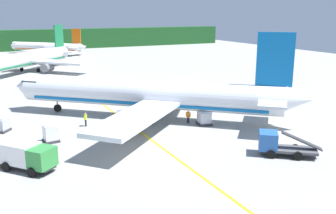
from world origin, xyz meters
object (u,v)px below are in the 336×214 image
airliner_foreground (150,95)px  cargo_container_near (50,134)px  airliner_far_taxiway (47,47)px  service_truck_baggage (277,144)px  airliner_mid_apron (27,60)px  cargo_container_far (204,118)px  service_truck_catering (22,154)px  crew_marshaller (85,118)px  crew_loader_left (188,116)px  cargo_container_mid (1,125)px

airliner_foreground → cargo_container_near: airliner_foreground is taller
airliner_far_taxiway → service_truck_baggage: size_ratio=4.11×
airliner_mid_apron → cargo_container_far: bearing=-74.9°
service_truck_catering → airliner_mid_apron: bearing=83.2°
airliner_far_taxiway → cargo_container_far: size_ratio=12.03×
service_truck_catering → crew_marshaller: bearing=51.1°
airliner_foreground → cargo_container_near: 14.56m
airliner_far_taxiway → crew_marshaller: (-9.50, -89.69, -1.46)m
cargo_container_far → crew_marshaller: bearing=156.3°
cargo_container_near → airliner_far_taxiway: bearing=81.2°
service_truck_baggage → cargo_container_near: (-20.05, 14.31, -0.21)m
service_truck_baggage → service_truck_catering: bearing=161.8°
cargo_container_near → airliner_mid_apron: bearing=86.1°
service_truck_baggage → service_truck_catering: size_ratio=0.89×
cargo_container_far → crew_loader_left: 2.16m
airliner_foreground → cargo_container_mid: 19.01m
airliner_far_taxiway → service_truck_catering: (-18.20, -100.46, -1.06)m
airliner_far_taxiway → crew_marshaller: 90.21m
service_truck_baggage → crew_marshaller: bearing=128.9°
airliner_far_taxiway → cargo_container_near: (-14.55, -93.94, -1.54)m
airliner_foreground → airliner_mid_apron: airliner_foreground is taller
service_truck_baggage → crew_marshaller: 23.86m
cargo_container_near → cargo_container_far: 19.08m
cargo_container_far → cargo_container_mid: bearing=160.5°
airliner_far_taxiway → cargo_container_mid: bearing=-102.5°
service_truck_catering → cargo_container_far: 23.11m
airliner_far_taxiway → cargo_container_mid: (-19.36, -87.39, -1.61)m
service_truck_baggage → airliner_mid_apron: bearing=103.3°
airliner_far_taxiway → service_truck_baggage: bearing=-87.1°
airliner_foreground → service_truck_baggage: airliner_foreground is taller
airliner_mid_apron → cargo_container_mid: size_ratio=12.37×
service_truck_catering → cargo_container_near: size_ratio=3.20×
service_truck_baggage → crew_loader_left: bearing=100.5°
cargo_container_far → crew_loader_left: cargo_container_far is taller
airliner_far_taxiway → service_truck_catering: size_ratio=3.66×
service_truck_catering → cargo_container_mid: bearing=95.1°
airliner_far_taxiway → cargo_container_far: bearing=-87.4°
airliner_far_taxiway → cargo_container_near: airliner_far_taxiway is taller
crew_marshaller → crew_loader_left: 13.23m
airliner_foreground → crew_marshaller: bearing=177.1°
airliner_mid_apron → cargo_container_mid: bearing=-100.0°
airliner_foreground → cargo_container_mid: (-18.65, 2.74, -2.48)m
service_truck_baggage → crew_loader_left: size_ratio=3.44×
service_truck_catering → cargo_container_far: bearing=11.6°
airliner_mid_apron → service_truck_catering: bearing=-96.8°
airliner_mid_apron → cargo_container_far: (15.31, -56.55, -2.14)m
crew_loader_left → cargo_container_far: bearing=-44.8°
airliner_mid_apron → crew_loader_left: size_ratio=17.63×
cargo_container_near → airliner_foreground: bearing=15.4°
airliner_foreground → cargo_container_far: 8.04m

